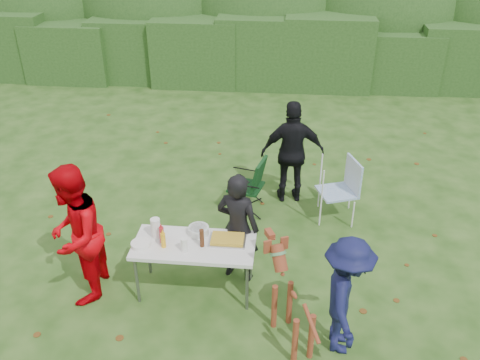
# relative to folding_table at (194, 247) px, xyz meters

# --- Properties ---
(ground) EXTENTS (80.00, 80.00, 0.00)m
(ground) POSITION_rel_folding_table_xyz_m (0.31, 0.25, -0.69)
(ground) COLOR #1E4211
(hedge_row) EXTENTS (22.00, 1.40, 1.70)m
(hedge_row) POSITION_rel_folding_table_xyz_m (0.31, 8.25, 0.16)
(hedge_row) COLOR #23471C
(hedge_row) RESTS_ON ground
(shrub_backdrop) EXTENTS (20.00, 2.60, 3.20)m
(shrub_backdrop) POSITION_rel_folding_table_xyz_m (0.31, 9.85, 0.91)
(shrub_backdrop) COLOR #3D6628
(shrub_backdrop) RESTS_ON ground
(folding_table) EXTENTS (1.50, 0.70, 0.74)m
(folding_table) POSITION_rel_folding_table_xyz_m (0.00, 0.00, 0.00)
(folding_table) COLOR silver
(folding_table) RESTS_ON ground
(person_cook) EXTENTS (0.65, 0.52, 1.55)m
(person_cook) POSITION_rel_folding_table_xyz_m (0.51, 0.34, 0.09)
(person_cook) COLOR black
(person_cook) RESTS_ON ground
(person_red_jacket) EXTENTS (0.76, 0.94, 1.82)m
(person_red_jacket) POSITION_rel_folding_table_xyz_m (-1.40, -0.20, 0.23)
(person_red_jacket) COLOR #C70009
(person_red_jacket) RESTS_ON ground
(person_black_puffy) EXTENTS (1.06, 0.55, 1.73)m
(person_black_puffy) POSITION_rel_folding_table_xyz_m (1.18, 2.38, 0.18)
(person_black_puffy) COLOR black
(person_black_puffy) RESTS_ON ground
(child) EXTENTS (0.56, 0.95, 1.46)m
(child) POSITION_rel_folding_table_xyz_m (1.78, -0.75, 0.04)
(child) COLOR #12153E
(child) RESTS_ON ground
(dog) EXTENTS (0.89, 1.20, 1.06)m
(dog) POSITION_rel_folding_table_xyz_m (1.23, -0.74, -0.16)
(dog) COLOR brown
(dog) RESTS_ON ground
(camping_chair) EXTENTS (0.70, 0.70, 0.92)m
(camping_chair) POSITION_rel_folding_table_xyz_m (0.46, 2.01, -0.23)
(camping_chair) COLOR #0F3415
(camping_chair) RESTS_ON ground
(lawn_chair) EXTENTS (0.75, 0.75, 0.99)m
(lawn_chair) POSITION_rel_folding_table_xyz_m (1.89, 1.91, -0.19)
(lawn_chair) COLOR #3470B4
(lawn_chair) RESTS_ON ground
(food_tray) EXTENTS (0.45, 0.30, 0.02)m
(food_tray) POSITION_rel_folding_table_xyz_m (0.40, 0.09, 0.06)
(food_tray) COLOR #B7B7BA
(food_tray) RESTS_ON folding_table
(focaccia_bread) EXTENTS (0.40, 0.26, 0.04)m
(focaccia_bread) POSITION_rel_folding_table_xyz_m (0.40, 0.09, 0.09)
(focaccia_bread) COLOR gold
(focaccia_bread) RESTS_ON food_tray
(mustard_bottle) EXTENTS (0.06, 0.06, 0.20)m
(mustard_bottle) POSITION_rel_folding_table_xyz_m (-0.35, -0.10, 0.15)
(mustard_bottle) COLOR #F4AE1A
(mustard_bottle) RESTS_ON folding_table
(ketchup_bottle) EXTENTS (0.06, 0.06, 0.22)m
(ketchup_bottle) POSITION_rel_folding_table_xyz_m (-0.40, -0.00, 0.16)
(ketchup_bottle) COLOR #B31E26
(ketchup_bottle) RESTS_ON folding_table
(beer_bottle) EXTENTS (0.06, 0.06, 0.24)m
(beer_bottle) POSITION_rel_folding_table_xyz_m (0.11, -0.04, 0.17)
(beer_bottle) COLOR #47230F
(beer_bottle) RESTS_ON folding_table
(paper_towel_roll) EXTENTS (0.12, 0.12, 0.26)m
(paper_towel_roll) POSITION_rel_folding_table_xyz_m (-0.50, 0.10, 0.18)
(paper_towel_roll) COLOR white
(paper_towel_roll) RESTS_ON folding_table
(cup_stack) EXTENTS (0.08, 0.08, 0.18)m
(cup_stack) POSITION_rel_folding_table_xyz_m (-0.09, -0.15, 0.14)
(cup_stack) COLOR white
(cup_stack) RESTS_ON folding_table
(pasta_bowl) EXTENTS (0.26, 0.26, 0.10)m
(pasta_bowl) POSITION_rel_folding_table_xyz_m (0.02, 0.22, 0.10)
(pasta_bowl) COLOR silver
(pasta_bowl) RESTS_ON folding_table
(plate_stack) EXTENTS (0.24, 0.24, 0.05)m
(plate_stack) POSITION_rel_folding_table_xyz_m (-0.64, -0.10, 0.08)
(plate_stack) COLOR white
(plate_stack) RESTS_ON folding_table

